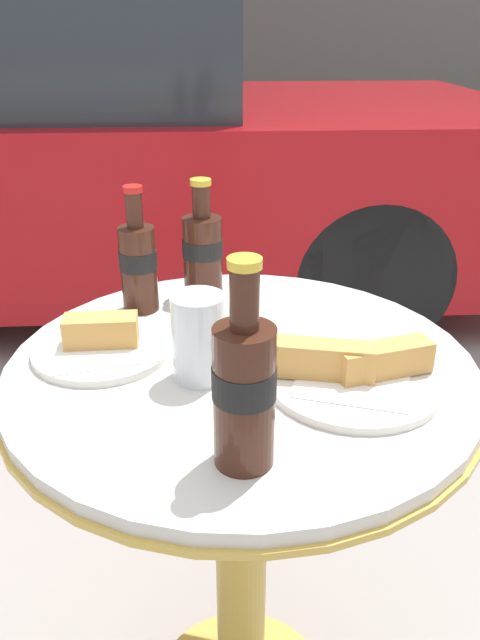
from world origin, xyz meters
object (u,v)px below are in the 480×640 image
cola_bottle_center (203,251)px  cola_bottle_right (244,388)px  cola_bottle_left (138,263)px  lunch_plate_far (102,343)px  lunch_plate_near (353,372)px  parked_car (56,152)px  bistro_table (241,465)px  drinking_glass (199,341)px

cola_bottle_center → cola_bottle_right: bearing=-84.9°
cola_bottle_left → lunch_plate_far: size_ratio=1.02×
cola_bottle_right → lunch_plate_near: size_ratio=1.02×
parked_car → lunch_plate_far: bearing=-76.3°
parked_car → cola_bottle_center: bearing=-71.0°
bistro_table → lunch_plate_far: bearing=169.4°
cola_bottle_right → drinking_glass: (-0.05, 0.19, -0.04)m
bistro_table → lunch_plate_near: (0.15, -0.07, 0.21)m
drinking_glass → lunch_plate_near: drinking_glass is taller
cola_bottle_center → lunch_plate_near: cola_bottle_center is taller
cola_bottle_right → cola_bottle_center: cola_bottle_right is taller
bistro_table → cola_bottle_center: size_ratio=3.68×
drinking_glass → lunch_plate_near: bearing=-8.1°
cola_bottle_right → cola_bottle_center: size_ratio=1.16×
drinking_glass → parked_car: size_ratio=0.03×
cola_bottle_left → cola_bottle_right: cola_bottle_right is taller
parked_car → drinking_glass: bearing=-73.4°
bistro_table → cola_bottle_right: bearing=-92.7°
lunch_plate_near → parked_car: parked_car is taller
cola_bottle_left → cola_bottle_right: 0.45m
cola_bottle_left → cola_bottle_center: (0.11, 0.06, -0.00)m
cola_bottle_right → drinking_glass: cola_bottle_right is taller
bistro_table → cola_bottle_left: bearing=130.1°
lunch_plate_near → parked_car: bearing=110.9°
cola_bottle_center → drinking_glass: (-0.01, -0.29, -0.03)m
cola_bottle_left → lunch_plate_near: size_ratio=0.89×
cola_bottle_center → drinking_glass: size_ratio=1.69×
cola_bottle_center → lunch_plate_far: size_ratio=1.00×
cola_bottle_right → drinking_glass: 0.20m
bistro_table → drinking_glass: bearing=-145.2°
bistro_table → cola_bottle_left: size_ratio=3.60×
lunch_plate_near → lunch_plate_far: size_ratio=1.15×
lunch_plate_far → cola_bottle_left: bearing=73.7°
cola_bottle_right → parked_car: size_ratio=0.06×
lunch_plate_far → bistro_table: bearing=-10.6°
cola_bottle_left → cola_bottle_right: (0.15, -0.42, 0.01)m
cola_bottle_right → lunch_plate_far: (-0.20, 0.27, -0.08)m
drinking_glass → lunch_plate_near: 0.22m
cola_bottle_left → parked_car: (-0.59, 2.10, -0.21)m
drinking_glass → lunch_plate_far: size_ratio=0.59×
bistro_table → parked_car: size_ratio=0.18×
drinking_glass → bistro_table: bearing=34.8°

